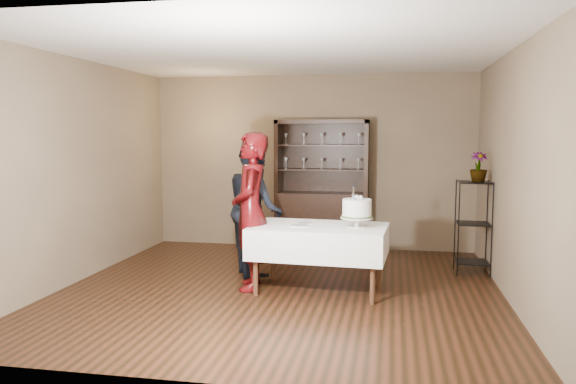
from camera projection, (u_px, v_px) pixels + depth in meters
name	position (u px, v px, depth m)	size (l,w,h in m)	color
floor	(280.00, 289.00, 6.49)	(5.00, 5.00, 0.00)	black
ceiling	(280.00, 52.00, 6.21)	(5.00, 5.00, 0.00)	silver
back_wall	(312.00, 162.00, 8.79)	(5.00, 0.02, 2.70)	brown
wall_left	(78.00, 171.00, 6.81)	(0.02, 5.00, 2.70)	brown
wall_right	(513.00, 176.00, 5.89)	(0.02, 5.00, 2.70)	brown
china_hutch	(322.00, 208.00, 8.59)	(1.40, 0.48, 2.00)	black
plant_etagere	(473.00, 223.00, 7.18)	(0.42, 0.42, 1.20)	black
cake_table	(319.00, 241.00, 6.38)	(1.57, 1.03, 0.76)	white
woman	(251.00, 211.00, 6.46)	(0.66, 0.43, 1.81)	#380507
man	(255.00, 207.00, 7.16)	(0.84, 0.65, 1.72)	black
cake	(357.00, 210.00, 6.23)	(0.37, 0.37, 0.50)	white
plate_near	(299.00, 226.00, 6.31)	(0.22, 0.22, 0.01)	white
plate_far	(305.00, 223.00, 6.48)	(0.16, 0.16, 0.01)	white
potted_plant	(479.00, 167.00, 7.08)	(0.21, 0.21, 0.38)	#44632F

